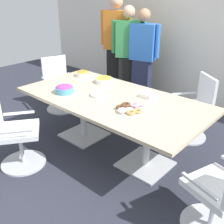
{
  "coord_description": "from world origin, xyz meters",
  "views": [
    {
      "loc": [
        2.06,
        -2.3,
        1.99
      ],
      "look_at": [
        0.0,
        0.0,
        0.55
      ],
      "focal_mm": 43.1,
      "sensor_mm": 36.0,
      "label": 1
    }
  ],
  "objects_px": {
    "snack_bowl_chips_yellow": "(104,80)",
    "person_standing_2": "(142,56)",
    "office_chair_0": "(59,87)",
    "plate_stack": "(99,95)",
    "office_chair_1": "(14,135)",
    "snack_bowl_chips_orange": "(83,73)",
    "conference_table": "(112,107)",
    "snack_bowl_candy_mix": "(64,89)",
    "napkin_pile": "(148,95)",
    "person_standing_0": "(116,44)",
    "donut_platter": "(130,109)",
    "person_standing_1": "(128,53)",
    "office_chair_3": "(193,111)",
    "office_chair_2": "(222,196)"
  },
  "relations": [
    {
      "from": "snack_bowl_chips_yellow",
      "to": "person_standing_2",
      "type": "bearing_deg",
      "value": 102.01
    },
    {
      "from": "office_chair_0",
      "to": "person_standing_2",
      "type": "distance_m",
      "value": 1.58
    },
    {
      "from": "office_chair_0",
      "to": "plate_stack",
      "type": "xyz_separation_m",
      "value": [
        1.43,
        -0.46,
        0.36
      ]
    },
    {
      "from": "plate_stack",
      "to": "office_chair_1",
      "type": "bearing_deg",
      "value": -115.96
    },
    {
      "from": "snack_bowl_chips_orange",
      "to": "conference_table",
      "type": "bearing_deg",
      "value": -21.34
    },
    {
      "from": "snack_bowl_candy_mix",
      "to": "napkin_pile",
      "type": "bearing_deg",
      "value": 33.69
    },
    {
      "from": "person_standing_0",
      "to": "donut_platter",
      "type": "bearing_deg",
      "value": 111.62
    },
    {
      "from": "office_chair_1",
      "to": "snack_bowl_chips_yellow",
      "type": "distance_m",
      "value": 1.44
    },
    {
      "from": "person_standing_1",
      "to": "snack_bowl_candy_mix",
      "type": "distance_m",
      "value": 1.93
    },
    {
      "from": "person_standing_0",
      "to": "office_chair_3",
      "type": "bearing_deg",
      "value": 139.46
    },
    {
      "from": "person_standing_1",
      "to": "snack_bowl_chips_orange",
      "type": "relative_size",
      "value": 8.02
    },
    {
      "from": "office_chair_2",
      "to": "conference_table",
      "type": "bearing_deg",
      "value": 93.78
    },
    {
      "from": "office_chair_1",
      "to": "person_standing_2",
      "type": "bearing_deg",
      "value": 128.3
    },
    {
      "from": "person_standing_2",
      "to": "snack_bowl_chips_yellow",
      "type": "relative_size",
      "value": 6.67
    },
    {
      "from": "office_chair_2",
      "to": "plate_stack",
      "type": "distance_m",
      "value": 1.82
    },
    {
      "from": "snack_bowl_candy_mix",
      "to": "plate_stack",
      "type": "relative_size",
      "value": 1.11
    },
    {
      "from": "office_chair_2",
      "to": "snack_bowl_candy_mix",
      "type": "xyz_separation_m",
      "value": [
        -2.16,
        0.11,
        0.4
      ]
    },
    {
      "from": "person_standing_2",
      "to": "snack_bowl_chips_orange",
      "type": "bearing_deg",
      "value": 67.36
    },
    {
      "from": "plate_stack",
      "to": "conference_table",
      "type": "bearing_deg",
      "value": 22.19
    },
    {
      "from": "napkin_pile",
      "to": "snack_bowl_chips_yellow",
      "type": "bearing_deg",
      "value": 177.39
    },
    {
      "from": "conference_table",
      "to": "person_standing_2",
      "type": "relative_size",
      "value": 1.44
    },
    {
      "from": "conference_table",
      "to": "plate_stack",
      "type": "bearing_deg",
      "value": -157.81
    },
    {
      "from": "office_chair_2",
      "to": "snack_bowl_candy_mix",
      "type": "height_order",
      "value": "office_chair_2"
    },
    {
      "from": "conference_table",
      "to": "napkin_pile",
      "type": "bearing_deg",
      "value": 43.92
    },
    {
      "from": "office_chair_1",
      "to": "napkin_pile",
      "type": "bearing_deg",
      "value": 90.5
    },
    {
      "from": "office_chair_1",
      "to": "donut_platter",
      "type": "height_order",
      "value": "office_chair_1"
    },
    {
      "from": "conference_table",
      "to": "office_chair_3",
      "type": "height_order",
      "value": "office_chair_3"
    },
    {
      "from": "office_chair_0",
      "to": "donut_platter",
      "type": "bearing_deg",
      "value": 89.13
    },
    {
      "from": "person_standing_2",
      "to": "snack_bowl_chips_orange",
      "type": "relative_size",
      "value": 7.83
    },
    {
      "from": "office_chair_0",
      "to": "snack_bowl_chips_yellow",
      "type": "distance_m",
      "value": 1.2
    },
    {
      "from": "office_chair_3",
      "to": "donut_platter",
      "type": "distance_m",
      "value": 1.25
    },
    {
      "from": "conference_table",
      "to": "snack_bowl_chips_orange",
      "type": "relative_size",
      "value": 11.25
    },
    {
      "from": "snack_bowl_chips_yellow",
      "to": "snack_bowl_candy_mix",
      "type": "bearing_deg",
      "value": -99.74
    },
    {
      "from": "office_chair_1",
      "to": "snack_bowl_chips_yellow",
      "type": "relative_size",
      "value": 3.64
    },
    {
      "from": "person_standing_0",
      "to": "person_standing_1",
      "type": "height_order",
      "value": "person_standing_0"
    },
    {
      "from": "person_standing_2",
      "to": "snack_bowl_candy_mix",
      "type": "relative_size",
      "value": 6.84
    },
    {
      "from": "snack_bowl_candy_mix",
      "to": "napkin_pile",
      "type": "height_order",
      "value": "snack_bowl_candy_mix"
    },
    {
      "from": "conference_table",
      "to": "office_chair_0",
      "type": "distance_m",
      "value": 1.65
    },
    {
      "from": "snack_bowl_candy_mix",
      "to": "napkin_pile",
      "type": "distance_m",
      "value": 1.07
    },
    {
      "from": "person_standing_2",
      "to": "napkin_pile",
      "type": "relative_size",
      "value": 10.1
    },
    {
      "from": "person_standing_1",
      "to": "snack_bowl_candy_mix",
      "type": "height_order",
      "value": "person_standing_1"
    },
    {
      "from": "conference_table",
      "to": "person_standing_1",
      "type": "relative_size",
      "value": 1.4
    },
    {
      "from": "person_standing_2",
      "to": "donut_platter",
      "type": "xyz_separation_m",
      "value": [
        1.14,
        -1.8,
        -0.09
      ]
    },
    {
      "from": "office_chair_1",
      "to": "snack_bowl_candy_mix",
      "type": "height_order",
      "value": "office_chair_1"
    },
    {
      "from": "person_standing_1",
      "to": "snack_bowl_candy_mix",
      "type": "relative_size",
      "value": 7.01
    },
    {
      "from": "person_standing_2",
      "to": "snack_bowl_chips_yellow",
      "type": "xyz_separation_m",
      "value": [
        0.28,
        -1.3,
        -0.07
      ]
    },
    {
      "from": "conference_table",
      "to": "person_standing_0",
      "type": "xyz_separation_m",
      "value": [
        -1.38,
        1.66,
        0.37
      ]
    },
    {
      "from": "snack_bowl_chips_orange",
      "to": "napkin_pile",
      "type": "relative_size",
      "value": 1.29
    },
    {
      "from": "office_chair_1",
      "to": "person_standing_1",
      "type": "bearing_deg",
      "value": 134.7
    },
    {
      "from": "conference_table",
      "to": "office_chair_1",
      "type": "height_order",
      "value": "office_chair_1"
    }
  ]
}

